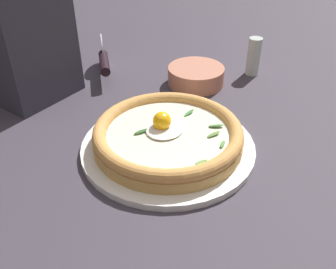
{
  "coord_description": "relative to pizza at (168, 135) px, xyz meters",
  "views": [
    {
      "loc": [
        0.48,
        0.19,
        0.4
      ],
      "look_at": [
        -0.01,
        -0.02,
        0.03
      ],
      "focal_mm": 40.13,
      "sensor_mm": 36.0,
      "label": 1
    }
  ],
  "objects": [
    {
      "name": "ground_plane",
      "position": [
        0.01,
        0.02,
        -0.05
      ],
      "size": [
        2.4,
        2.4,
        0.03
      ],
      "primitive_type": "cube",
      "color": "#3B3540",
      "rests_on": "ground"
    },
    {
      "name": "pizza_plate",
      "position": [
        0.0,
        0.0,
        -0.03
      ],
      "size": [
        0.31,
        0.31,
        0.01
      ],
      "primitive_type": "cylinder",
      "color": "white",
      "rests_on": "ground"
    },
    {
      "name": "pizza",
      "position": [
        0.0,
        0.0,
        0.0
      ],
      "size": [
        0.26,
        0.26,
        0.06
      ],
      "color": "tan",
      "rests_on": "pizza_plate"
    },
    {
      "name": "side_bowl",
      "position": [
        -0.26,
        -0.04,
        -0.01
      ],
      "size": [
        0.13,
        0.13,
        0.04
      ],
      "primitive_type": "cylinder",
      "color": "#B6725A",
      "rests_on": "ground"
    },
    {
      "name": "pizza_cutter",
      "position": [
        -0.22,
        -0.26,
        0.01
      ],
      "size": [
        0.15,
        0.11,
        0.08
      ],
      "color": "silver",
      "rests_on": "ground"
    },
    {
      "name": "pepper_shaker",
      "position": [
        -0.37,
        0.06,
        0.01
      ],
      "size": [
        0.03,
        0.03,
        0.09
      ],
      "primitive_type": "cylinder",
      "color": "silver",
      "rests_on": "ground"
    }
  ]
}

